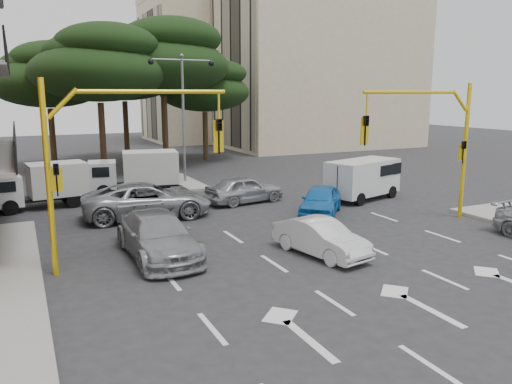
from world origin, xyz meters
TOP-DOWN VIEW (x-y plane):
  - ground at (0.00, 0.00)m, footprint 120.00×120.00m
  - median_strip at (0.00, 16.00)m, footprint 1.40×6.00m
  - apartment_beige_near at (19.95, 32.00)m, footprint 20.20×12.15m
  - apartment_beige_far at (12.95, 44.00)m, footprint 16.20×12.15m
  - pine_left_near at (-3.94, 21.96)m, footprint 9.15×9.15m
  - pine_center at (1.06, 23.96)m, footprint 9.98×9.98m
  - pine_left_far at (-6.94, 25.96)m, footprint 8.32×8.32m
  - pine_right at (5.06, 25.96)m, footprint 7.49×7.49m
  - pine_back at (-0.94, 28.96)m, footprint 9.15×9.15m
  - signal_mast_right at (6.80, 1.99)m, footprint 5.79×0.37m
  - signal_mast_left at (-6.80, 1.99)m, footprint 5.79×0.37m
  - street_lamp_center at (0.00, 16.00)m, footprint 4.16×0.36m
  - car_white_hatch at (-0.11, 0.12)m, footprint 2.07×3.98m
  - car_blue_compact at (3.12, 5.14)m, footprint 3.83×4.07m
  - car_silver_wagon at (-5.26, 2.40)m, footprint 2.17×5.18m
  - car_silver_cross_a at (-4.25, 8.07)m, footprint 5.96×3.14m
  - car_silver_cross_b at (1.00, 9.07)m, footprint 4.33×2.24m
  - van_white at (7.07, 7.20)m, footprint 4.66×3.10m
  - box_truck_a at (-8.52, 12.28)m, footprint 4.66×2.44m
  - box_truck_b at (-3.63, 13.68)m, footprint 5.18×2.87m

SIDE VIEW (x-z plane):
  - ground at x=0.00m, z-range 0.00..0.00m
  - median_strip at x=0.00m, z-range 0.00..0.15m
  - car_white_hatch at x=-0.11m, z-range 0.00..1.25m
  - car_blue_compact at x=3.12m, z-range 0.00..1.36m
  - car_silver_cross_b at x=1.00m, z-range 0.00..1.41m
  - car_silver_wagon at x=-5.26m, z-range 0.00..1.49m
  - car_silver_cross_a at x=-4.25m, z-range 0.00..1.60m
  - van_white at x=7.07m, z-range 0.00..2.14m
  - box_truck_a at x=-8.52m, z-range 0.00..2.19m
  - box_truck_b at x=-3.63m, z-range 0.00..2.41m
  - signal_mast_right at x=6.80m, z-range 0.88..6.88m
  - signal_mast_left at x=-6.80m, z-range 0.88..6.88m
  - street_lamp_center at x=0.00m, z-range 1.54..9.31m
  - pine_right at x=5.06m, z-range 2.03..10.40m
  - pine_left_far at x=-6.94m, z-range 2.26..11.56m
  - pine_left_near at x=-3.94m, z-range 2.49..12.72m
  - pine_back at x=-0.94m, z-range 2.49..12.72m
  - pine_center at x=1.06m, z-range 2.72..13.88m
  - apartment_beige_far at x=12.95m, z-range 0.00..16.70m
  - apartment_beige_near at x=19.95m, z-range 0.00..18.70m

